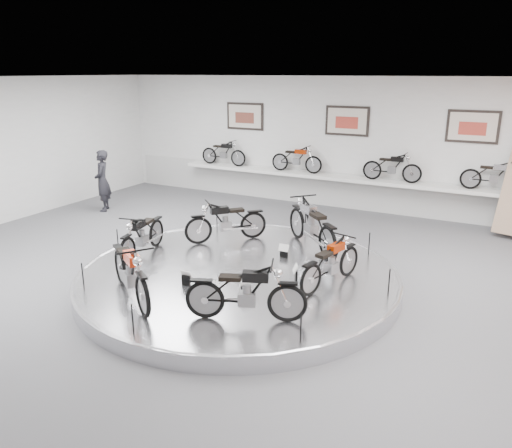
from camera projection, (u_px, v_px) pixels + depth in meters
The scene contains 21 objects.
floor at pixel (231, 289), 9.85m from camera, with size 16.00×16.00×0.00m, color #515154.
ceiling at pixel (228, 79), 8.68m from camera, with size 16.00×16.00×0.00m, color white.
wall_back at pixel (346, 144), 15.19m from camera, with size 16.00×16.00×0.00m, color silver.
dado_band at pixel (344, 191), 15.60m from camera, with size 15.68×0.04×1.10m, color #BCBCBA.
display_platform at pixel (239, 277), 10.06m from camera, with size 6.40×6.40×0.30m, color silver.
platform_rim at pixel (239, 272), 10.03m from camera, with size 6.40×6.40×0.10m, color #B2B2BA.
shelf at pixel (341, 178), 15.23m from camera, with size 11.00×0.55×0.10m, color silver.
poster_left at pixel (245, 116), 16.50m from camera, with size 1.35×0.06×0.88m, color beige.
poster_center at pixel (347, 121), 14.95m from camera, with size 1.35×0.06×0.88m, color beige.
poster_right at pixel (473, 127), 13.40m from camera, with size 1.35×0.06×0.88m, color beige.
shelf_bike_a at pixel (223, 154), 16.97m from camera, with size 1.22×0.42×0.73m, color black, non-canonical shape.
shelf_bike_b at pixel (297, 161), 15.78m from camera, with size 1.22×0.42×0.73m, color #861F02, non-canonical shape.
shelf_bike_c at pixel (392, 169), 14.45m from camera, with size 1.22×0.42×0.73m, color black, non-canonical shape.
shelf_bike_d at pixel (494, 178), 13.25m from camera, with size 1.22×0.42×0.73m, color #AFAFB4, non-canonical shape.
bike_a at pixel (331, 262), 9.19m from camera, with size 1.55×0.55×0.91m, color #861F02, non-canonical shape.
bike_b at pixel (312, 224), 11.11m from camera, with size 1.91×0.67×1.12m, color #AFAFB4, non-canonical shape.
bike_c at pixel (226, 221), 11.60m from camera, with size 1.67×0.59×0.98m, color black, non-canonical shape.
bike_d at pixel (142, 235), 10.66m from camera, with size 1.63×0.58×0.96m, color black, non-canonical shape.
bike_e at pixel (130, 271), 8.58m from camera, with size 1.82×0.64×1.07m, color red, non-canonical shape.
bike_f at pixel (246, 292), 7.88m from camera, with size 1.66×0.59×0.98m, color black, non-canonical shape.
visitor at pixel (102, 181), 15.17m from camera, with size 0.68×0.45×1.87m, color black.
Camera 1 is at (4.62, -7.78, 4.13)m, focal length 35.00 mm.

